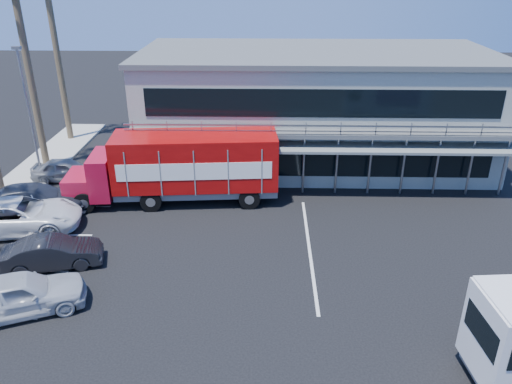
{
  "coord_description": "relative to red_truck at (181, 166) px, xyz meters",
  "views": [
    {
      "loc": [
        -0.01,
        -17.41,
        12.42
      ],
      "look_at": [
        -0.57,
        4.39,
        2.3
      ],
      "focal_mm": 35.0,
      "sensor_mm": 36.0,
      "label": 1
    }
  ],
  "objects": [
    {
      "name": "red_truck",
      "position": [
        0.0,
        0.0,
        0.0
      ],
      "size": [
        11.77,
        3.66,
        3.9
      ],
      "rotation": [
        0.0,
        0.0,
        0.08
      ],
      "color": "#A30D25",
      "rests_on": "ground"
    },
    {
      "name": "parked_car_b",
      "position": [
        -4.71,
        -6.89,
        -1.45
      ],
      "size": [
        4.48,
        2.53,
        1.4
      ],
      "primitive_type": "imported",
      "rotation": [
        0.0,
        0.0,
        1.83
      ],
      "color": "black",
      "rests_on": "ground"
    },
    {
      "name": "parked_car_c",
      "position": [
        -7.71,
        -3.69,
        -1.3
      ],
      "size": [
        6.49,
        3.81,
        1.69
      ],
      "primitive_type": "imported",
      "rotation": [
        0.0,
        0.0,
        1.74
      ],
      "color": "white",
      "rests_on": "ground"
    },
    {
      "name": "ground",
      "position": [
        4.79,
        -8.09,
        -2.15
      ],
      "size": [
        120.0,
        120.0,
        0.0
      ],
      "primitive_type": "plane",
      "color": "black",
      "rests_on": "ground"
    },
    {
      "name": "parked_car_a",
      "position": [
        -4.71,
        -10.09,
        -1.31
      ],
      "size": [
        5.29,
        3.69,
        1.67
      ],
      "primitive_type": "imported",
      "rotation": [
        0.0,
        0.0,
        1.96
      ],
      "color": "#B6B9BE",
      "rests_on": "ground"
    },
    {
      "name": "light_pole_far",
      "position": [
        -9.41,
        2.91,
        2.35
      ],
      "size": [
        0.5,
        0.25,
        8.09
      ],
      "color": "gray",
      "rests_on": "ground"
    },
    {
      "name": "parked_car_d",
      "position": [
        -7.71,
        -1.75,
        -1.34
      ],
      "size": [
        5.98,
        3.61,
        1.62
      ],
      "primitive_type": "imported",
      "rotation": [
        0.0,
        0.0,
        1.83
      ],
      "color": "#2A2D38",
      "rests_on": "ground"
    },
    {
      "name": "building",
      "position": [
        7.79,
        6.85,
        1.51
      ],
      "size": [
        22.4,
        12.0,
        7.3
      ],
      "color": "gray",
      "rests_on": "ground"
    },
    {
      "name": "parked_car_e",
      "position": [
        -7.71,
        2.71,
        -1.45
      ],
      "size": [
        4.1,
        1.7,
        1.39
      ],
      "primitive_type": "imported",
      "rotation": [
        0.0,
        0.0,
        1.59
      ],
      "color": "gray",
      "rests_on": "ground"
    }
  ]
}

